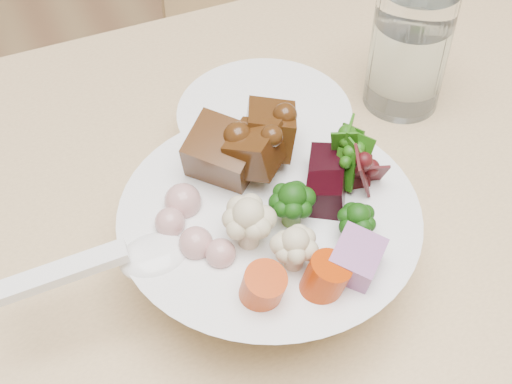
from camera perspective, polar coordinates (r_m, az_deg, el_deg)
chair_far at (r=1.31m, az=1.96°, el=13.78°), size 0.40×0.40×0.82m
food_bowl at (r=0.58m, az=1.14°, el=-3.33°), size 0.24×0.24×0.13m
soup_spoon at (r=0.54m, az=-10.05°, el=-5.44°), size 0.15×0.05×0.03m
water_glass at (r=0.75m, az=12.11°, el=10.90°), size 0.08×0.08×0.14m
side_bowl at (r=0.69m, az=0.66°, el=4.76°), size 0.16×0.16×0.05m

